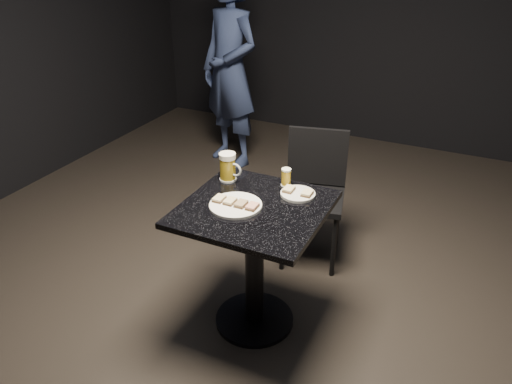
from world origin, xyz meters
TOP-DOWN VIEW (x-y plane):
  - floor at (0.00, 0.00)m, footprint 6.00×6.00m
  - plate_large at (-0.08, -0.04)m, footprint 0.26×0.26m
  - plate_small at (0.15, 0.20)m, footprint 0.18×0.18m
  - patron at (-1.15, 1.90)m, footprint 0.73×0.61m
  - table at (0.00, 0.00)m, footprint 0.70×0.70m
  - beer_mug at (-0.25, 0.20)m, footprint 0.13×0.09m
  - beer_tumbler at (0.06, 0.28)m, footprint 0.06×0.06m
  - chair at (0.05, 0.78)m, footprint 0.46×0.46m
  - canapes_on_plate_large at (-0.08, -0.04)m, footprint 0.23×0.07m
  - canapes_on_plate_small at (0.15, 0.20)m, footprint 0.15×0.07m

SIDE VIEW (x-z plane):
  - floor at x=0.00m, z-range 0.00..0.00m
  - chair at x=0.05m, z-range 0.07..0.93m
  - table at x=0.00m, z-range 0.13..0.88m
  - plate_large at x=-0.08m, z-range 0.75..0.76m
  - plate_small at x=0.15m, z-range 0.75..0.76m
  - canapes_on_plate_large at x=-0.08m, z-range 0.76..0.78m
  - canapes_on_plate_small at x=0.15m, z-range 0.76..0.78m
  - beer_tumbler at x=0.06m, z-range 0.75..0.85m
  - beer_mug at x=-0.25m, z-range 0.75..0.91m
  - patron at x=-1.15m, z-range 0.00..1.72m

